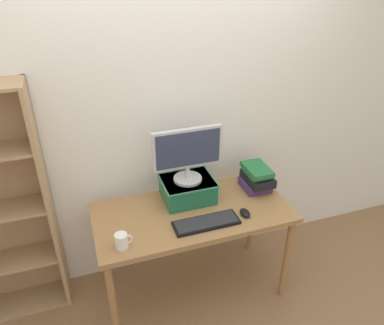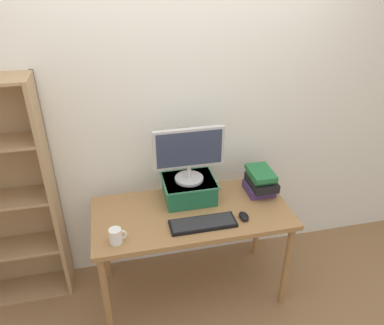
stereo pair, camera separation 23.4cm
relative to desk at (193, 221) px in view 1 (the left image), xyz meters
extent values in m
plane|color=olive|center=(0.00, 0.00, -0.68)|extent=(12.00, 12.00, 0.00)
cube|color=silver|center=(0.00, 0.46, 0.62)|extent=(7.00, 0.08, 2.60)
cube|color=#9E7042|center=(0.00, 0.00, 0.07)|extent=(1.40, 0.67, 0.04)
cylinder|color=#9E7042|center=(-0.65, -0.28, -0.31)|extent=(0.05, 0.05, 0.73)
cylinder|color=#9E7042|center=(0.65, -0.28, -0.31)|extent=(0.05, 0.05, 0.73)
cylinder|color=#9E7042|center=(-0.65, 0.28, -0.31)|extent=(0.05, 0.05, 0.73)
cylinder|color=#9E7042|center=(0.65, 0.28, -0.31)|extent=(0.05, 0.05, 0.73)
cube|color=tan|center=(-0.95, 0.28, 0.18)|extent=(0.03, 0.28, 1.73)
cube|color=tan|center=(-1.34, 0.28, -0.67)|extent=(0.74, 0.27, 0.02)
cube|color=tan|center=(-1.34, 0.28, -0.24)|extent=(0.74, 0.27, 0.02)
cube|color=#1E6642|center=(0.02, 0.16, 0.17)|extent=(0.36, 0.30, 0.16)
cube|color=#337A56|center=(0.02, 0.16, 0.24)|extent=(0.38, 0.32, 0.01)
cylinder|color=#B7B7BA|center=(0.02, 0.16, 0.26)|extent=(0.21, 0.21, 0.02)
cylinder|color=#B7B7BA|center=(0.02, 0.16, 0.32)|extent=(0.03, 0.03, 0.09)
cube|color=#B7B7BA|center=(0.02, 0.16, 0.51)|extent=(0.50, 0.04, 0.29)
cube|color=#2D3851|center=(0.02, 0.14, 0.51)|extent=(0.46, 0.00, 0.26)
cube|color=black|center=(0.04, -0.17, 0.10)|extent=(0.45, 0.16, 0.02)
cube|color=#28282B|center=(0.04, -0.17, 0.11)|extent=(0.42, 0.14, 0.00)
ellipsoid|color=black|center=(0.33, -0.16, 0.10)|extent=(0.06, 0.10, 0.04)
cube|color=#4C336B|center=(0.56, 0.13, 0.12)|extent=(0.20, 0.21, 0.06)
cube|color=black|center=(0.57, 0.11, 0.18)|extent=(0.18, 0.26, 0.06)
cube|color=#236B38|center=(0.56, 0.13, 0.23)|extent=(0.16, 0.21, 0.03)
cube|color=#236B38|center=(0.56, 0.12, 0.26)|extent=(0.17, 0.25, 0.04)
cylinder|color=white|center=(-0.54, -0.22, 0.14)|extent=(0.08, 0.08, 0.10)
torus|color=white|center=(-0.50, -0.22, 0.14)|extent=(0.07, 0.01, 0.07)
camera|label=1|loc=(-0.70, -2.03, 1.69)|focal=35.00mm
camera|label=2|loc=(-0.48, -2.10, 1.69)|focal=35.00mm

